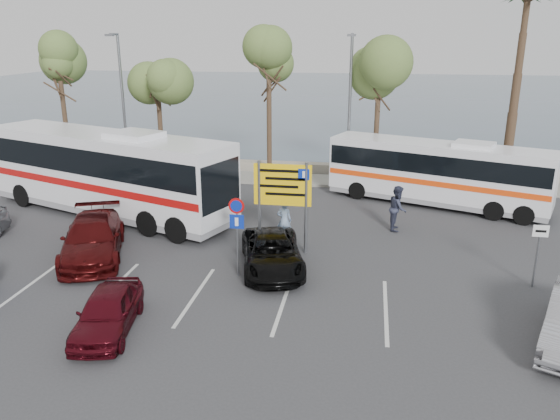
% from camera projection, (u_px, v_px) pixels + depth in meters
% --- Properties ---
extents(ground, '(120.00, 120.00, 0.00)m').
position_uv_depth(ground, '(238.00, 285.00, 18.49)').
color(ground, '#373639').
rests_on(ground, ground).
extents(kerb_strip, '(44.00, 2.40, 0.15)m').
position_uv_depth(kerb_strip, '(295.00, 179.00, 31.61)').
color(kerb_strip, gray).
rests_on(kerb_strip, ground).
extents(seawall, '(48.00, 0.80, 0.60)m').
position_uv_depth(seawall, '(299.00, 168.00, 33.41)').
color(seawall, gray).
rests_on(seawall, ground).
extents(sea, '(140.00, 140.00, 0.00)m').
position_uv_depth(sea, '(341.00, 96.00, 74.81)').
color(sea, '#3C5661').
rests_on(sea, ground).
extents(tree_far_left, '(3.20, 3.20, 7.60)m').
position_uv_depth(tree_far_left, '(59.00, 66.00, 31.85)').
color(tree_far_left, '#382619').
rests_on(tree_far_left, kerb_strip).
extents(tree_left, '(3.20, 3.20, 7.20)m').
position_uv_depth(tree_left, '(157.00, 73.00, 31.02)').
color(tree_left, '#382619').
rests_on(tree_left, kerb_strip).
extents(tree_mid, '(3.20, 3.20, 8.00)m').
position_uv_depth(tree_mid, '(269.00, 62.00, 29.81)').
color(tree_mid, '#382619').
rests_on(tree_mid, kerb_strip).
extents(tree_right, '(3.20, 3.20, 7.40)m').
position_uv_depth(tree_right, '(380.00, 72.00, 29.03)').
color(tree_right, '#382619').
rests_on(tree_right, kerb_strip).
extents(street_lamp_left, '(0.45, 1.15, 8.01)m').
position_uv_depth(street_lamp_left, '(122.00, 98.00, 31.31)').
color(street_lamp_left, slate).
rests_on(street_lamp_left, kerb_strip).
extents(street_lamp_right, '(0.45, 1.15, 8.01)m').
position_uv_depth(street_lamp_right, '(350.00, 102.00, 29.30)').
color(street_lamp_right, slate).
rests_on(street_lamp_right, kerb_strip).
extents(direction_sign, '(2.20, 0.12, 3.60)m').
position_uv_depth(direction_sign, '(283.00, 192.00, 20.58)').
color(direction_sign, slate).
rests_on(direction_sign, ground).
extents(sign_no_stop, '(0.60, 0.08, 2.35)m').
position_uv_depth(sign_no_stop, '(237.00, 218.00, 20.33)').
color(sign_no_stop, slate).
rests_on(sign_no_stop, ground).
extents(sign_parking, '(0.50, 0.07, 2.25)m').
position_uv_depth(sign_parking, '(237.00, 236.00, 18.81)').
color(sign_parking, slate).
rests_on(sign_parking, ground).
extents(sign_taxi, '(0.50, 0.07, 2.20)m').
position_uv_depth(sign_taxi, '(538.00, 247.00, 17.93)').
color(sign_taxi, slate).
rests_on(sign_taxi, ground).
extents(lane_markings, '(12.02, 4.20, 0.01)m').
position_uv_depth(lane_markings, '(197.00, 296.00, 17.72)').
color(lane_markings, silver).
rests_on(lane_markings, ground).
extents(coach_bus_left, '(13.21, 7.26, 4.07)m').
position_uv_depth(coach_bus_left, '(107.00, 175.00, 25.21)').
color(coach_bus_left, white).
rests_on(coach_bus_left, ground).
extents(coach_bus_right, '(10.68, 5.90, 3.30)m').
position_uv_depth(coach_bus_right, '(437.00, 175.00, 26.71)').
color(coach_bus_right, white).
rests_on(coach_bus_right, ground).
extents(car_maroon, '(3.86, 5.60, 1.51)m').
position_uv_depth(car_maroon, '(93.00, 238.00, 20.59)').
color(car_maroon, '#450B0C').
rests_on(car_maroon, ground).
extents(car_red, '(2.05, 3.80, 1.23)m').
position_uv_depth(car_red, '(108.00, 311.00, 15.47)').
color(car_red, '#4C0A14').
rests_on(car_red, ground).
extents(suv_black, '(3.13, 4.88, 1.25)m').
position_uv_depth(suv_black, '(272.00, 253.00, 19.56)').
color(suv_black, black).
rests_on(suv_black, ground).
extents(pedestrian_near, '(0.63, 0.43, 1.65)m').
position_uv_depth(pedestrian_near, '(284.00, 220.00, 22.37)').
color(pedestrian_near, '#8BA6CA').
rests_on(pedestrian_near, ground).
extents(pedestrian_far, '(0.80, 0.99, 1.96)m').
position_uv_depth(pedestrian_far, '(398.00, 208.00, 23.44)').
color(pedestrian_far, '#313449').
rests_on(pedestrian_far, ground).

